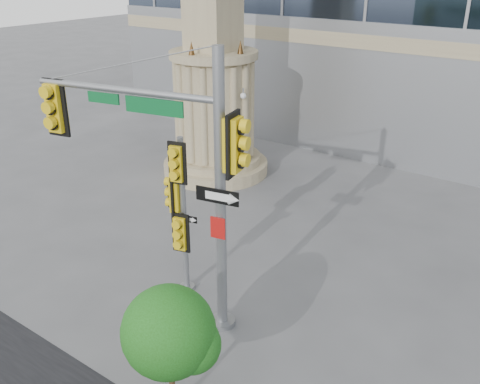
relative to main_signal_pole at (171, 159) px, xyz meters
The scene contains 5 objects.
ground 4.35m from the main_signal_pole, 49.76° to the right, with size 120.00×120.00×0.00m, color #545456.
monument 9.94m from the main_signal_pole, 123.05° to the left, with size 4.40×4.40×16.60m.
main_signal_pole is the anchor object (origin of this frame).
secondary_signal_pole 1.91m from the main_signal_pole, 125.34° to the left, with size 0.82×0.59×4.42m.
street_tree 4.07m from the main_signal_pole, 49.45° to the right, with size 1.85×1.81×2.89m.
Camera 1 is at (7.39, -7.58, 8.47)m, focal length 40.00 mm.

